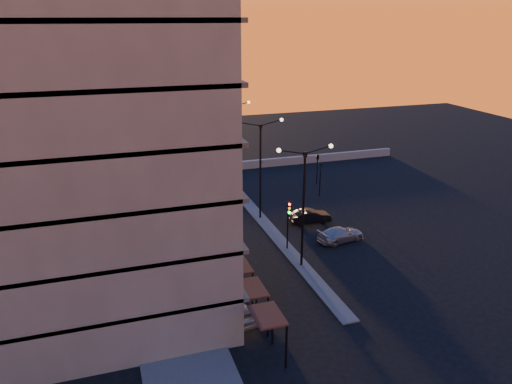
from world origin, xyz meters
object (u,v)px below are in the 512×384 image
(traffic_light_main, at_px, (288,218))
(car_sedan, at_px, (310,216))
(car_wagon, at_px, (341,234))
(streetlamp_mid, at_px, (260,162))
(car_hatchback, at_px, (243,317))

(traffic_light_main, distance_m, car_sedan, 6.65)
(car_sedan, bearing_deg, traffic_light_main, 140.80)
(traffic_light_main, bearing_deg, car_sedan, 49.43)
(car_sedan, distance_m, car_wagon, 4.54)
(car_wagon, bearing_deg, car_sedan, 1.76)
(streetlamp_mid, height_order, traffic_light_main, streetlamp_mid)
(streetlamp_mid, relative_size, car_wagon, 2.27)
(car_sedan, bearing_deg, streetlamp_mid, 61.08)
(traffic_light_main, distance_m, car_hatchback, 11.36)
(car_hatchback, height_order, car_sedan, car_hatchback)
(car_sedan, relative_size, car_wagon, 0.93)
(streetlamp_mid, relative_size, car_sedan, 2.44)
(car_sedan, height_order, car_wagon, car_sedan)
(streetlamp_mid, relative_size, traffic_light_main, 2.24)
(car_sedan, bearing_deg, car_hatchback, 143.94)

